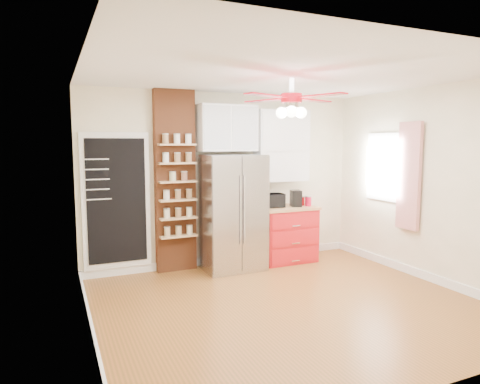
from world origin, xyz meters
name	(u,v)px	position (x,y,z in m)	size (l,w,h in m)	color
floor	(289,304)	(0.00, 0.00, 0.00)	(4.50, 4.50, 0.00)	brown
ceiling	(292,74)	(0.00, 0.00, 2.70)	(4.50, 4.50, 0.00)	white
wall_back	(226,179)	(0.00, 2.00, 1.35)	(4.50, 0.02, 2.70)	#FFF1CD
wall_front	(429,221)	(0.00, -2.00, 1.35)	(4.50, 0.02, 2.70)	#FFF1CD
wall_left	(85,204)	(-2.25, 0.00, 1.35)	(0.02, 4.00, 2.70)	#FFF1CD
wall_right	(432,185)	(2.25, 0.00, 1.35)	(0.02, 4.00, 2.70)	#FFF1CD
chalkboard	(117,201)	(-1.70, 1.96, 1.10)	(0.95, 0.05, 1.95)	white
brick_pillar	(175,182)	(-0.85, 1.92, 1.35)	(0.60, 0.16, 2.70)	brown
fridge	(232,212)	(-0.05, 1.63, 0.88)	(0.90, 0.70, 1.75)	#B8B7BC
upper_glass_cabinet	(227,128)	(-0.05, 1.82, 2.15)	(0.90, 0.35, 0.70)	white
red_cabinet	(286,234)	(0.92, 1.68, 0.45)	(0.94, 0.64, 0.90)	red
upper_shelf_unit	(282,146)	(0.92, 1.85, 1.88)	(0.90, 0.30, 1.15)	white
window	(385,167)	(2.23, 0.90, 1.55)	(0.04, 0.75, 1.05)	white
curtain	(409,176)	(2.18, 0.35, 1.45)	(0.06, 0.40, 1.55)	red
ceiling_fan	(292,99)	(0.00, 0.00, 2.42)	(1.40, 1.40, 0.44)	silver
toaster_oven	(271,201)	(0.65, 1.70, 1.01)	(0.40, 0.27, 0.22)	black
coffee_maker	(296,198)	(1.07, 1.63, 1.03)	(0.16, 0.22, 0.26)	black
canister_left	(308,201)	(1.28, 1.58, 0.97)	(0.10, 0.10, 0.15)	red
canister_right	(301,201)	(1.22, 1.69, 0.97)	(0.11, 0.11, 0.14)	#AE090D
pantry_jar_oats	(173,177)	(-0.92, 1.81, 1.44)	(0.10, 0.10, 0.13)	#BFBE92
pantry_jar_beans	(184,176)	(-0.75, 1.78, 1.43)	(0.09, 0.09, 0.12)	brown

